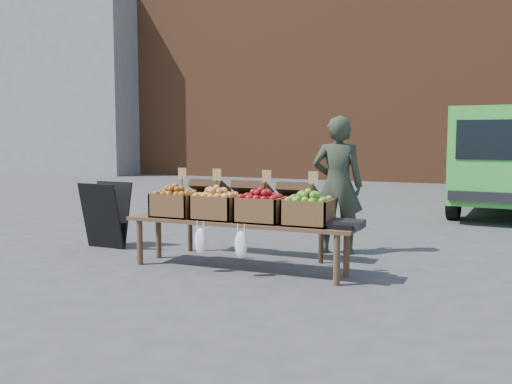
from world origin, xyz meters
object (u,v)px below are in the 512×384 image
at_px(crate_golden_apples, 175,205).
at_px(crate_red_apples, 261,210).
at_px(weighing_scale, 347,224).
at_px(back_table, 252,216).
at_px(crate_green_apples, 308,212).
at_px(crate_russet_pears, 217,207).
at_px(vendor, 338,185).
at_px(chalkboard_sign, 106,215).
at_px(display_bench, 238,246).

relative_size(crate_golden_apples, crate_red_apples, 1.00).
distance_m(crate_golden_apples, weighing_scale, 2.08).
bearing_deg(back_table, crate_green_apples, -36.57).
bearing_deg(crate_russet_pears, crate_green_apples, 0.00).
distance_m(vendor, back_table, 1.19).
bearing_deg(chalkboard_sign, vendor, 18.69).
relative_size(back_table, crate_green_apples, 4.20).
relative_size(crate_golden_apples, weighing_scale, 1.47).
distance_m(chalkboard_sign, crate_russet_pears, 2.02).
relative_size(display_bench, crate_red_apples, 5.40).
xyz_separation_m(crate_golden_apples, crate_russet_pears, (0.55, 0.00, 0.00)).
distance_m(chalkboard_sign, weighing_scale, 3.50).
relative_size(back_table, crate_golden_apples, 4.20).
xyz_separation_m(vendor, weighing_scale, (0.48, -1.38, -0.28)).
height_order(vendor, crate_red_apples, vendor).
distance_m(display_bench, weighing_scale, 1.29).
xyz_separation_m(crate_golden_apples, crate_green_apples, (1.65, 0.00, 0.00)).
bearing_deg(crate_green_apples, crate_russet_pears, 180.00).
relative_size(chalkboard_sign, crate_russet_pears, 1.82).
bearing_deg(weighing_scale, crate_russet_pears, 180.00).
relative_size(back_table, display_bench, 0.78).
bearing_deg(crate_russet_pears, crate_golden_apples, 180.00).
xyz_separation_m(chalkboard_sign, display_bench, (2.22, -0.48, -0.17)).
height_order(crate_golden_apples, crate_russet_pears, same).
bearing_deg(display_bench, crate_golden_apples, 180.00).
bearing_deg(back_table, display_bench, -78.57).
bearing_deg(display_bench, crate_russet_pears, 180.00).
distance_m(crate_green_apples, weighing_scale, 0.44).
distance_m(crate_russet_pears, crate_green_apples, 1.10).
distance_m(crate_golden_apples, crate_red_apples, 1.10).
bearing_deg(crate_russet_pears, crate_red_apples, 0.00).
bearing_deg(crate_red_apples, weighing_scale, 0.00).
height_order(chalkboard_sign, crate_red_apples, chalkboard_sign).
bearing_deg(crate_red_apples, display_bench, 180.00).
bearing_deg(weighing_scale, display_bench, 180.00).
relative_size(vendor, back_table, 0.85).
xyz_separation_m(chalkboard_sign, back_table, (2.07, 0.24, 0.07)).
relative_size(back_table, crate_russet_pears, 4.20).
height_order(vendor, crate_green_apples, vendor).
xyz_separation_m(back_table, display_bench, (0.15, -0.72, -0.24)).
height_order(crate_golden_apples, crate_green_apples, same).
height_order(chalkboard_sign, crate_golden_apples, chalkboard_sign).
distance_m(vendor, crate_golden_apples, 2.12).
bearing_deg(vendor, display_bench, 49.56).
height_order(chalkboard_sign, weighing_scale, chalkboard_sign).
relative_size(crate_green_apples, weighing_scale, 1.47).
height_order(crate_russet_pears, crate_red_apples, same).
height_order(crate_green_apples, weighing_scale, crate_green_apples).
height_order(crate_red_apples, crate_green_apples, same).
height_order(display_bench, crate_golden_apples, crate_golden_apples).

